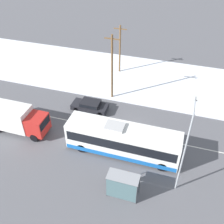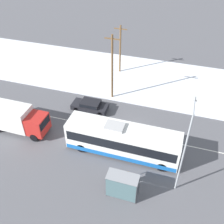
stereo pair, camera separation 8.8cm
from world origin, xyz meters
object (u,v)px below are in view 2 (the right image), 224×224
at_px(box_truck, 14,117).
at_px(streetlamp, 186,142).
at_px(utility_pole_snowlot, 120,49).
at_px(utility_pole_roadside, 112,67).
at_px(bus_shelter, 122,185).
at_px(sedan_car, 90,105).
at_px(city_bus, 123,140).
at_px(pedestrian_at_stop, 128,177).

distance_m(box_truck, streetlamp, 18.11).
bearing_deg(utility_pole_snowlot, utility_pole_roadside, -82.26).
height_order(bus_shelter, utility_pole_snowlot, utility_pole_snowlot).
relative_size(box_truck, utility_pole_snowlot, 1.03).
bearing_deg(utility_pole_snowlot, bus_shelter, -73.52).
height_order(sedan_car, bus_shelter, bus_shelter).
height_order(city_bus, utility_pole_roadside, utility_pole_roadside).
xyz_separation_m(sedan_car, pedestrian_at_stop, (7.01, -9.05, 0.35)).
bearing_deg(bus_shelter, utility_pole_snowlot, 106.48).
relative_size(city_bus, bus_shelter, 4.18).
distance_m(box_truck, pedestrian_at_stop, 13.98).
relative_size(city_bus, box_truck, 1.53).
xyz_separation_m(box_truck, utility_pole_snowlot, (7.36, 15.53, 2.00)).
xyz_separation_m(pedestrian_at_stop, utility_pole_snowlot, (-6.18, 18.94, 2.62)).
relative_size(box_truck, bus_shelter, 2.74).
distance_m(city_bus, box_truck, 12.05).
bearing_deg(utility_pole_snowlot, pedestrian_at_stop, -71.94).
bearing_deg(sedan_car, utility_pole_snowlot, -94.81).
distance_m(utility_pole_roadside, utility_pole_snowlot, 6.67).
bearing_deg(utility_pole_roadside, box_truck, -132.68).
bearing_deg(sedan_car, bus_shelter, 123.29).
distance_m(bus_shelter, streetlamp, 6.19).
height_order(box_truck, streetlamp, streetlamp).
height_order(box_truck, utility_pole_snowlot, utility_pole_snowlot).
distance_m(streetlamp, utility_pole_roadside, 14.49).
bearing_deg(utility_pole_snowlot, sedan_car, -94.81).
bearing_deg(city_bus, sedan_car, 135.43).
height_order(city_bus, streetlamp, streetlamp).
bearing_deg(box_truck, sedan_car, 40.79).
height_order(city_bus, bus_shelter, city_bus).
bearing_deg(city_bus, pedestrian_at_stop, -67.61).
bearing_deg(streetlamp, bus_shelter, -147.55).
bearing_deg(pedestrian_at_stop, utility_pole_roadside, 113.13).
bearing_deg(city_bus, streetlamp, -21.92).
bearing_deg(sedan_car, city_bus, 135.43).
xyz_separation_m(sedan_car, utility_pole_snowlot, (0.83, 9.89, 2.98)).
bearing_deg(utility_pole_roadside, utility_pole_snowlot, 97.74).
xyz_separation_m(sedan_car, streetlamp, (11.12, -7.69, 4.50)).
height_order(box_truck, bus_shelter, box_truck).
height_order(sedan_car, utility_pole_roadside, utility_pole_roadside).
bearing_deg(sedan_car, pedestrian_at_stop, 127.75).
distance_m(sedan_car, bus_shelter, 12.49).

